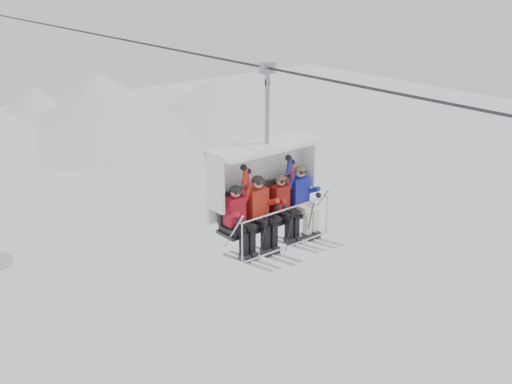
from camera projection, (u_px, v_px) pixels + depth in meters
haul_cable at (256, 66)px, 13.66m from camera, size 0.06×50.00×0.06m
chairlift_carrier at (263, 181)px, 14.37m from camera, size 2.72×1.17×3.98m
skier_far_left at (238, 217)px, 13.75m from camera, size 0.43×1.69×1.68m
skier_center_left at (260, 209)px, 14.11m from camera, size 0.47×1.69×1.82m
skier_center_right at (283, 204)px, 14.52m from camera, size 0.41×1.69×1.62m
skier_far_right at (302, 197)px, 14.86m from camera, size 0.45×1.69×1.78m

